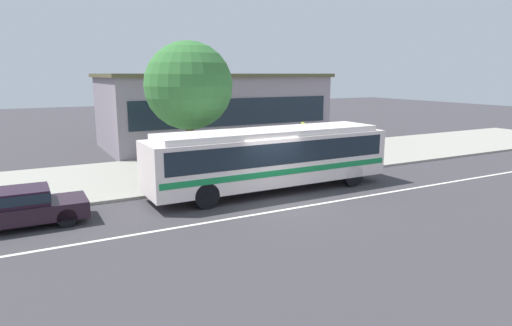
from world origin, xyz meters
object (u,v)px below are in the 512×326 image
(transit_bus, at_px, (271,155))
(pedestrian_standing_by_tree, at_px, (147,170))
(pedestrian_waiting_near_sign, at_px, (250,155))
(sedan_behind_bus, at_px, (14,206))
(street_tree_near_stop, at_px, (189,86))
(pedestrian_walking_along_curb, at_px, (145,163))
(bus_stop_sign, at_px, (303,140))

(transit_bus, relative_size, pedestrian_standing_by_tree, 6.62)
(transit_bus, xyz_separation_m, pedestrian_waiting_near_sign, (0.54, 2.99, -0.52))
(sedan_behind_bus, height_order, pedestrian_waiting_near_sign, pedestrian_waiting_near_sign)
(transit_bus, height_order, street_tree_near_stop, street_tree_near_stop)
(pedestrian_walking_along_curb, bearing_deg, transit_bus, -37.83)
(pedestrian_walking_along_curb, distance_m, street_tree_near_stop, 4.08)
(sedan_behind_bus, xyz_separation_m, street_tree_near_stop, (7.55, 3.81, 3.72))
(pedestrian_waiting_near_sign, xyz_separation_m, pedestrian_standing_by_tree, (-5.44, -1.09, 0.02))
(pedestrian_standing_by_tree, height_order, street_tree_near_stop, street_tree_near_stop)
(pedestrian_walking_along_curb, distance_m, bus_stop_sign, 7.81)
(transit_bus, distance_m, bus_stop_sign, 3.78)
(sedan_behind_bus, bearing_deg, pedestrian_waiting_near_sign, 16.59)
(pedestrian_waiting_near_sign, xyz_separation_m, bus_stop_sign, (2.57, -0.85, 0.68))
(street_tree_near_stop, bearing_deg, transit_bus, -58.29)
(pedestrian_walking_along_curb, height_order, pedestrian_standing_by_tree, pedestrian_standing_by_tree)
(bus_stop_sign, relative_size, street_tree_near_stop, 0.39)
(street_tree_near_stop, bearing_deg, pedestrian_standing_by_tree, -145.32)
(pedestrian_waiting_near_sign, height_order, bus_stop_sign, bus_stop_sign)
(transit_bus, relative_size, pedestrian_walking_along_curb, 6.79)
(transit_bus, bearing_deg, pedestrian_standing_by_tree, 158.77)
(sedan_behind_bus, height_order, bus_stop_sign, bus_stop_sign)
(sedan_behind_bus, relative_size, pedestrian_waiting_near_sign, 2.73)
(transit_bus, distance_m, pedestrian_waiting_near_sign, 3.09)
(pedestrian_walking_along_curb, bearing_deg, bus_stop_sign, -10.29)
(bus_stop_sign, height_order, street_tree_near_stop, street_tree_near_stop)
(pedestrian_walking_along_curb, xyz_separation_m, pedestrian_standing_by_tree, (-0.35, -1.63, 0.02))
(pedestrian_waiting_near_sign, relative_size, pedestrian_walking_along_curb, 1.00)
(transit_bus, height_order, sedan_behind_bus, transit_bus)
(pedestrian_walking_along_curb, height_order, bus_stop_sign, bus_stop_sign)
(transit_bus, relative_size, bus_stop_sign, 4.33)
(pedestrian_waiting_near_sign, bearing_deg, pedestrian_standing_by_tree, -168.65)
(pedestrian_walking_along_curb, height_order, street_tree_near_stop, street_tree_near_stop)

